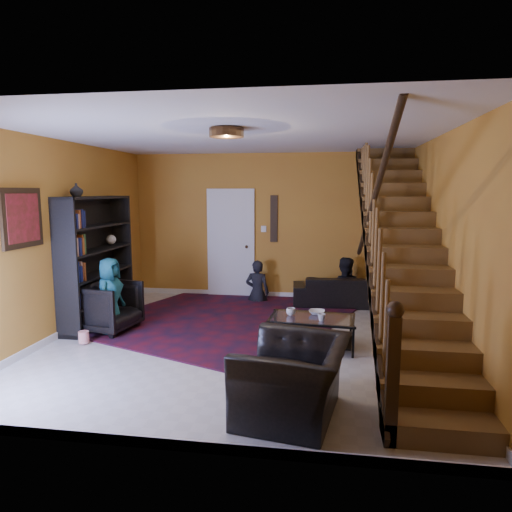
{
  "coord_description": "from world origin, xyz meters",
  "views": [
    {
      "loc": [
        1.14,
        -6.03,
        2.08
      ],
      "look_at": [
        0.16,
        0.4,
        1.15
      ],
      "focal_mm": 32.0,
      "sensor_mm": 36.0,
      "label": 1
    }
  ],
  "objects_px": {
    "bookshelf": "(97,262)",
    "armchair_left": "(107,307)",
    "armchair_right": "(293,379)",
    "coffee_table": "(312,330)",
    "sofa": "(344,291)"
  },
  "relations": [
    {
      "from": "bookshelf",
      "to": "armchair_left",
      "type": "relative_size",
      "value": 2.45
    },
    {
      "from": "armchair_left",
      "to": "coffee_table",
      "type": "relative_size",
      "value": 0.7
    },
    {
      "from": "sofa",
      "to": "coffee_table",
      "type": "height_order",
      "value": "sofa"
    },
    {
      "from": "armchair_left",
      "to": "coffee_table",
      "type": "xyz_separation_m",
      "value": [
        3.04,
        -0.28,
        -0.13
      ]
    },
    {
      "from": "armchair_left",
      "to": "armchair_right",
      "type": "distance_m",
      "value": 3.64
    },
    {
      "from": "bookshelf",
      "to": "coffee_table",
      "type": "relative_size",
      "value": 1.73
    },
    {
      "from": "armchair_right",
      "to": "coffee_table",
      "type": "bearing_deg",
      "value": -174.1
    },
    {
      "from": "sofa",
      "to": "armchair_right",
      "type": "distance_m",
      "value": 4.35
    },
    {
      "from": "armchair_right",
      "to": "coffee_table",
      "type": "distance_m",
      "value": 1.9
    },
    {
      "from": "sofa",
      "to": "coffee_table",
      "type": "bearing_deg",
      "value": 74.33
    },
    {
      "from": "armchair_right",
      "to": "coffee_table",
      "type": "height_order",
      "value": "armchair_right"
    },
    {
      "from": "armchair_left",
      "to": "bookshelf",
      "type": "bearing_deg",
      "value": 48.85
    },
    {
      "from": "coffee_table",
      "to": "armchair_right",
      "type": "bearing_deg",
      "value": -93.47
    },
    {
      "from": "sofa",
      "to": "coffee_table",
      "type": "xyz_separation_m",
      "value": [
        -0.51,
        -2.42,
        -0.03
      ]
    },
    {
      "from": "bookshelf",
      "to": "sofa",
      "type": "relative_size",
      "value": 1.08
    }
  ]
}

